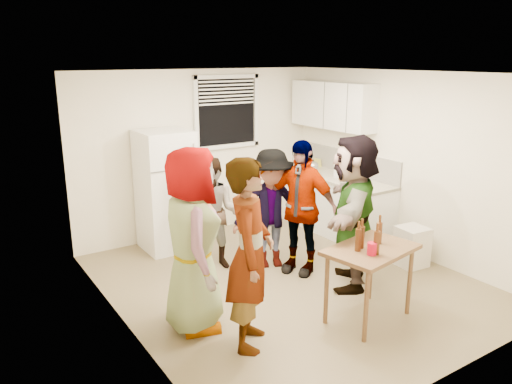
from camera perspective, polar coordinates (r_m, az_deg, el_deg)
room at (r=6.24m, az=3.66°, el=-10.21°), size 4.00×4.50×2.50m
window at (r=7.77m, az=-3.34°, el=9.12°), size 1.12×0.10×1.06m
refrigerator at (r=7.13m, az=-10.24°, el=0.16°), size 0.70×0.70×1.70m
counter_lower at (r=7.93m, az=8.56°, el=-1.38°), size 0.60×2.20×0.86m
countertop at (r=7.82m, az=8.68°, el=1.78°), size 0.64×2.22×0.04m
backsplash at (r=7.96m, az=10.27°, el=3.44°), size 0.03×2.20×0.36m
upper_cabinets at (r=7.87m, az=8.73°, el=9.79°), size 0.34×1.60×0.70m
kettle at (r=8.08m, az=6.50°, el=2.45°), size 0.26×0.23×0.19m
paper_towel at (r=7.70m, az=9.25°, el=1.71°), size 0.11×0.11×0.25m
wine_bottle at (r=8.38m, az=5.63°, el=2.94°), size 0.08×0.08×0.30m
beer_bottle_counter at (r=7.53m, az=9.63°, el=1.39°), size 0.06×0.06×0.22m
blue_cup at (r=7.22m, az=10.60°, el=0.73°), size 0.09×0.09×0.13m
picture_frame at (r=8.38m, az=7.06°, el=3.37°), size 0.02×0.16×0.13m
trash_bin at (r=6.91m, az=17.35°, el=-6.05°), size 0.39×0.39×0.52m
serving_table at (r=5.57m, az=12.53°, el=-13.87°), size 1.04×0.78×0.80m
beer_bottle_table at (r=5.09m, az=13.53°, el=-6.92°), size 0.06×0.06×0.24m
red_cup at (r=5.06m, az=13.06°, el=-6.99°), size 0.09×0.09×0.12m
guest_grey at (r=5.35m, az=-6.93°, el=-14.90°), size 2.06×1.47×0.59m
guest_stripe at (r=5.05m, az=-0.68°, el=-16.81°), size 1.85×1.65×0.44m
guest_back_left at (r=6.68m, az=-4.74°, el=-8.45°), size 1.54×1.53×0.55m
guest_back_right at (r=6.69m, az=1.68°, el=-8.34°), size 1.52×1.82×0.58m
guest_black at (r=6.56m, az=4.88°, el=-8.91°), size 1.98×1.65×0.42m
guest_orange at (r=6.29m, az=10.62°, el=-10.21°), size 2.50×2.50×0.54m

